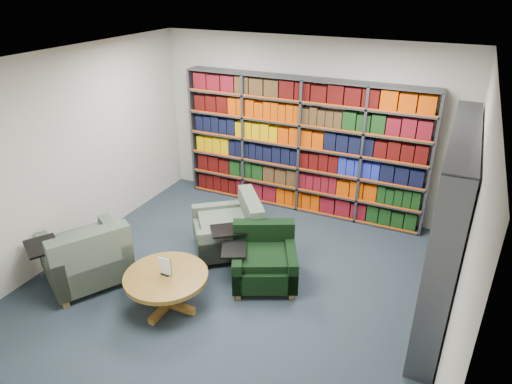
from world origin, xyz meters
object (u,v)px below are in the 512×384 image
at_px(coffee_table, 166,281).
at_px(chair_teal_left, 233,230).
at_px(chair_green_right, 264,260).
at_px(chair_teal_front, 87,259).

bearing_deg(coffee_table, chair_teal_left, 84.55).
relative_size(chair_teal_left, chair_green_right, 1.18).
height_order(chair_teal_left, chair_teal_front, chair_teal_front).
bearing_deg(chair_teal_front, chair_green_right, 27.02).
xyz_separation_m(chair_green_right, chair_teal_front, (-2.00, -1.02, 0.06)).
relative_size(chair_green_right, chair_teal_front, 0.82).
bearing_deg(chair_teal_front, chair_teal_left, 47.75).
distance_m(chair_teal_left, chair_green_right, 0.81).
xyz_separation_m(chair_teal_front, coffee_table, (1.19, 0.03, 0.02)).
height_order(chair_teal_front, coffee_table, chair_teal_front).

